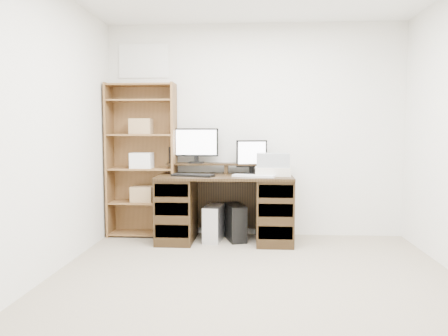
# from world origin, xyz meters

# --- Properties ---
(room) EXTENTS (3.54, 4.04, 2.54)m
(room) POSITION_xyz_m (-0.00, 0.00, 1.25)
(room) COLOR gray
(room) RESTS_ON ground
(desk) EXTENTS (1.50, 0.70, 0.75)m
(desk) POSITION_xyz_m (-0.32, 1.64, 0.39)
(desk) COLOR black
(desk) RESTS_ON ground
(riser_shelf) EXTENTS (1.40, 0.22, 0.12)m
(riser_shelf) POSITION_xyz_m (-0.32, 1.85, 0.84)
(riser_shelf) COLOR black
(riser_shelf) RESTS_ON desk
(monitor_wide) EXTENTS (0.51, 0.13, 0.41)m
(monitor_wide) POSITION_xyz_m (-0.68, 1.86, 1.10)
(monitor_wide) COLOR black
(monitor_wide) RESTS_ON riser_shelf
(monitor_small) EXTENTS (0.36, 0.16, 0.39)m
(monitor_small) POSITION_xyz_m (-0.03, 1.81, 0.96)
(monitor_small) COLOR black
(monitor_small) RESTS_ON desk
(speaker) EXTENTS (0.09, 0.09, 0.19)m
(speaker) POSITION_xyz_m (-0.97, 1.88, 0.96)
(speaker) COLOR black
(speaker) RESTS_ON riser_shelf
(keyboard_black) EXTENTS (0.49, 0.28, 0.03)m
(keyboard_black) POSITION_xyz_m (-0.67, 1.50, 0.76)
(keyboard_black) COLOR black
(keyboard_black) RESTS_ON desk
(keyboard_white) EXTENTS (0.48, 0.25, 0.02)m
(keyboard_white) POSITION_xyz_m (-0.00, 1.49, 0.76)
(keyboard_white) COLOR silver
(keyboard_white) RESTS_ON desk
(mouse) EXTENTS (0.10, 0.08, 0.03)m
(mouse) POSITION_xyz_m (0.31, 1.54, 0.77)
(mouse) COLOR silver
(mouse) RESTS_ON desk
(printer) EXTENTS (0.39, 0.29, 0.10)m
(printer) POSITION_xyz_m (0.21, 1.64, 0.80)
(printer) COLOR beige
(printer) RESTS_ON desk
(basket) EXTENTS (0.36, 0.25, 0.15)m
(basket) POSITION_xyz_m (0.21, 1.64, 0.92)
(basket) COLOR #91969B
(basket) RESTS_ON printer
(tower_silver) EXTENTS (0.23, 0.42, 0.40)m
(tower_silver) POSITION_xyz_m (-0.46, 1.65, 0.20)
(tower_silver) COLOR silver
(tower_silver) RESTS_ON ground
(tower_black) EXTENTS (0.28, 0.44, 0.41)m
(tower_black) POSITION_xyz_m (-0.21, 1.69, 0.20)
(tower_black) COLOR black
(tower_black) RESTS_ON ground
(bookshelf) EXTENTS (0.80, 0.30, 1.80)m
(bookshelf) POSITION_xyz_m (-1.32, 1.86, 0.92)
(bookshelf) COLOR brown
(bookshelf) RESTS_ON ground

